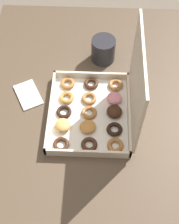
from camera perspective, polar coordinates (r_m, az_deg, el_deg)
The scene contains 5 objects.
ground_plane at distance 1.80m, azimuth -0.49°, elevation -13.59°, with size 8.00×8.00×0.00m, color #6B6054.
dining_table at distance 1.21m, azimuth -0.72°, elevation -3.33°, with size 1.21×0.83×0.75m.
donut_box at distance 1.08m, azimuth 2.54°, elevation 1.39°, with size 0.34×0.30×0.34m.
coffee_mug at distance 1.27m, azimuth 2.54°, elevation 11.36°, with size 0.10×0.10×0.10m.
paper_napkin at distance 1.20m, azimuth -11.14°, elevation 3.12°, with size 0.15×0.13×0.01m.
Camera 1 is at (0.60, 0.04, 1.70)m, focal length 50.00 mm.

